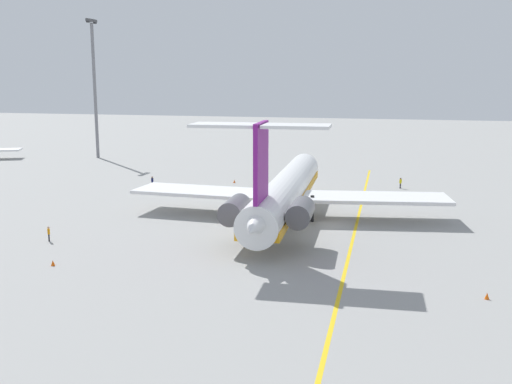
# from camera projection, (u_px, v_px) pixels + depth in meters

# --- Properties ---
(ground) EXTENTS (397.21, 397.21, 0.00)m
(ground) POSITION_uv_depth(u_px,v_px,m) (331.00, 224.00, 73.85)
(ground) COLOR gray
(main_jetliner) EXTENTS (46.47, 41.23, 13.53)m
(main_jetliner) POSITION_uv_depth(u_px,v_px,m) (285.00, 191.00, 75.14)
(main_jetliner) COLOR white
(main_jetliner) RESTS_ON ground
(ground_crew_near_nose) EXTENTS (0.29, 0.45, 1.82)m
(ground_crew_near_nose) POSITION_uv_depth(u_px,v_px,m) (152.00, 180.00, 98.31)
(ground_crew_near_nose) COLOR black
(ground_crew_near_nose) RESTS_ON ground
(ground_crew_near_tail) EXTENTS (0.28, 0.39, 1.76)m
(ground_crew_near_tail) POSITION_uv_depth(u_px,v_px,m) (401.00, 182.00, 97.33)
(ground_crew_near_tail) COLOR black
(ground_crew_near_tail) RESTS_ON ground
(ground_crew_portside) EXTENTS (0.43, 0.27, 1.70)m
(ground_crew_portside) POSITION_uv_depth(u_px,v_px,m) (49.00, 232.00, 65.69)
(ground_crew_portside) COLOR black
(ground_crew_portside) RESTS_ON ground
(safety_cone_nose) EXTENTS (0.40, 0.40, 0.55)m
(safety_cone_nose) POSITION_uv_depth(u_px,v_px,m) (53.00, 263.00, 57.28)
(safety_cone_nose) COLOR #EA590F
(safety_cone_nose) RESTS_ON ground
(safety_cone_wingtip) EXTENTS (0.40, 0.40, 0.55)m
(safety_cone_wingtip) POSITION_uv_depth(u_px,v_px,m) (487.00, 296.00, 48.59)
(safety_cone_wingtip) COLOR #EA590F
(safety_cone_wingtip) RESTS_ON ground
(safety_cone_tail) EXTENTS (0.40, 0.40, 0.55)m
(safety_cone_tail) POSITION_uv_depth(u_px,v_px,m) (234.00, 181.00, 102.72)
(safety_cone_tail) COLOR #EA590F
(safety_cone_tail) RESTS_ON ground
(taxiway_centreline) EXTENTS (87.31, 3.01, 0.01)m
(taxiway_centreline) POSITION_uv_depth(u_px,v_px,m) (357.00, 222.00, 74.88)
(taxiway_centreline) COLOR gold
(taxiway_centreline) RESTS_ON ground
(light_mast) EXTENTS (4.00, 0.70, 30.31)m
(light_mast) POSITION_uv_depth(u_px,v_px,m) (95.00, 84.00, 132.28)
(light_mast) COLOR slate
(light_mast) RESTS_ON ground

